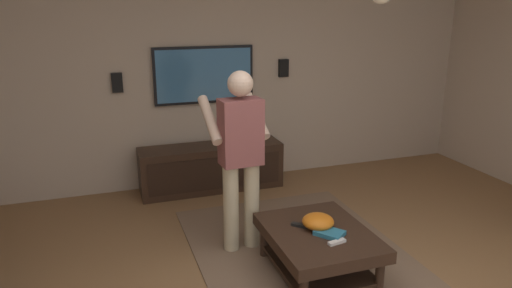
% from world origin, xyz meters
% --- Properties ---
extents(wall_back_tv, '(0.10, 6.95, 2.65)m').
position_xyz_m(wall_back_tv, '(3.06, 0.00, 1.32)').
color(wall_back_tv, '#BCA893').
rests_on(wall_back_tv, ground).
extents(area_rug, '(2.76, 1.83, 0.01)m').
position_xyz_m(area_rug, '(0.79, -0.17, 0.01)').
color(area_rug, '#7A604C').
rests_on(area_rug, ground).
extents(coffee_table, '(1.00, 0.80, 0.40)m').
position_xyz_m(coffee_table, '(0.59, -0.17, 0.30)').
color(coffee_table, '#332116').
rests_on(coffee_table, ground).
extents(media_console, '(0.45, 1.70, 0.55)m').
position_xyz_m(media_console, '(2.72, 0.21, 0.28)').
color(media_console, '#332116').
rests_on(media_console, ground).
extents(tv, '(0.05, 1.20, 0.67)m').
position_xyz_m(tv, '(2.97, 0.21, 1.36)').
color(tv, black).
extents(person_standing, '(0.56, 0.56, 1.64)m').
position_xyz_m(person_standing, '(1.24, 0.30, 0.93)').
color(person_standing, '#C6B793').
rests_on(person_standing, ground).
extents(bowl, '(0.26, 0.26, 0.12)m').
position_xyz_m(bowl, '(0.63, -0.18, 0.46)').
color(bowl, orange).
rests_on(bowl, coffee_table).
extents(remote_white, '(0.07, 0.16, 0.02)m').
position_xyz_m(remote_white, '(0.35, -0.20, 0.41)').
color(remote_white, white).
rests_on(remote_white, coffee_table).
extents(remote_black, '(0.14, 0.14, 0.02)m').
position_xyz_m(remote_black, '(0.70, -0.05, 0.41)').
color(remote_black, black).
rests_on(remote_black, coffee_table).
extents(book, '(0.27, 0.26, 0.04)m').
position_xyz_m(book, '(0.49, -0.22, 0.42)').
color(book, teal).
rests_on(book, coffee_table).
extents(vase_round, '(0.22, 0.22, 0.22)m').
position_xyz_m(vase_round, '(2.77, -0.17, 0.66)').
color(vase_round, gold).
rests_on(vase_round, media_console).
extents(wall_speaker_left, '(0.06, 0.12, 0.22)m').
position_xyz_m(wall_speaker_left, '(2.98, -0.81, 1.40)').
color(wall_speaker_left, black).
extents(wall_speaker_right, '(0.06, 0.12, 0.22)m').
position_xyz_m(wall_speaker_right, '(2.98, 1.21, 1.32)').
color(wall_speaker_right, black).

